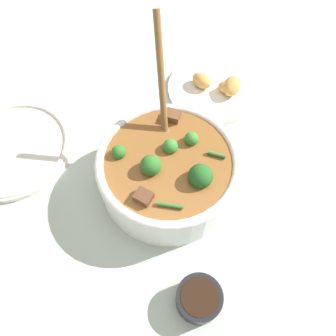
{
  "coord_description": "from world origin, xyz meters",
  "views": [
    {
      "loc": [
        0.03,
        0.3,
        0.58
      ],
      "look_at": [
        0.0,
        0.0,
        0.06
      ],
      "focal_mm": 35.0,
      "sensor_mm": 36.0,
      "label": 1
    }
  ],
  "objects_px": {
    "food_plate": "(215,88)",
    "condiment_bowl": "(199,298)",
    "stew_bowl": "(168,170)",
    "empty_plate": "(12,148)"
  },
  "relations": [
    {
      "from": "stew_bowl",
      "to": "condiment_bowl",
      "type": "relative_size",
      "value": 4.09
    },
    {
      "from": "food_plate",
      "to": "condiment_bowl",
      "type": "bearing_deg",
      "value": 76.82
    },
    {
      "from": "condiment_bowl",
      "to": "food_plate",
      "type": "height_order",
      "value": "food_plate"
    },
    {
      "from": "empty_plate",
      "to": "food_plate",
      "type": "relative_size",
      "value": 1.17
    },
    {
      "from": "stew_bowl",
      "to": "food_plate",
      "type": "relative_size",
      "value": 1.43
    },
    {
      "from": "stew_bowl",
      "to": "empty_plate",
      "type": "height_order",
      "value": "stew_bowl"
    },
    {
      "from": "empty_plate",
      "to": "stew_bowl",
      "type": "bearing_deg",
      "value": 160.58
    },
    {
      "from": "stew_bowl",
      "to": "condiment_bowl",
      "type": "height_order",
      "value": "stew_bowl"
    },
    {
      "from": "stew_bowl",
      "to": "empty_plate",
      "type": "xyz_separation_m",
      "value": [
        0.32,
        -0.11,
        -0.04
      ]
    },
    {
      "from": "empty_plate",
      "to": "food_plate",
      "type": "height_order",
      "value": "food_plate"
    }
  ]
}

